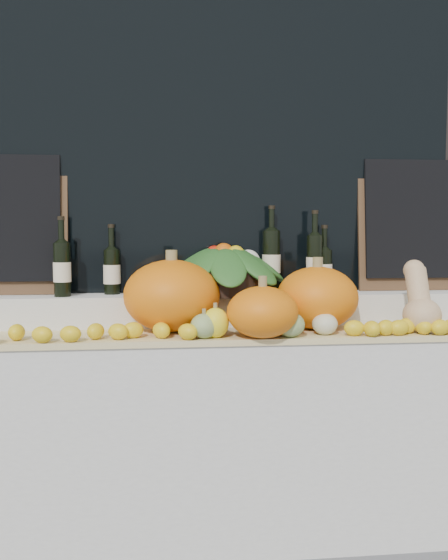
{
  "coord_description": "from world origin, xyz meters",
  "views": [
    {
      "loc": [
        -0.29,
        -1.11,
        1.33
      ],
      "look_at": [
        0.0,
        1.45,
        1.12
      ],
      "focal_mm": 40.0,
      "sensor_mm": 36.0,
      "label": 1
    }
  ],
  "objects_px": {
    "butternut_squash": "(420,303)",
    "wine_bottle_tall": "(271,261)",
    "pumpkin_right": "(317,298)",
    "pumpkin_left": "(172,296)",
    "produce_bowl": "(224,269)"
  },
  "relations": [
    {
      "from": "pumpkin_left",
      "to": "produce_bowl",
      "type": "distance_m",
      "value": 0.32
    },
    {
      "from": "pumpkin_left",
      "to": "pumpkin_right",
      "type": "bearing_deg",
      "value": -0.43
    },
    {
      "from": "pumpkin_right",
      "to": "produce_bowl",
      "type": "height_order",
      "value": "produce_bowl"
    },
    {
      "from": "pumpkin_left",
      "to": "produce_bowl",
      "type": "height_order",
      "value": "produce_bowl"
    },
    {
      "from": "butternut_squash",
      "to": "produce_bowl",
      "type": "distance_m",
      "value": 0.85
    },
    {
      "from": "produce_bowl",
      "to": "wine_bottle_tall",
      "type": "height_order",
      "value": "wine_bottle_tall"
    },
    {
      "from": "butternut_squash",
      "to": "pumpkin_right",
      "type": "bearing_deg",
      "value": 164.47
    },
    {
      "from": "pumpkin_left",
      "to": "butternut_squash",
      "type": "relative_size",
      "value": 1.36
    },
    {
      "from": "produce_bowl",
      "to": "wine_bottle_tall",
      "type": "xyz_separation_m",
      "value": [
        0.22,
        0.04,
        0.03
      ]
    },
    {
      "from": "pumpkin_right",
      "to": "produce_bowl",
      "type": "bearing_deg",
      "value": 153.07
    },
    {
      "from": "produce_bowl",
      "to": "wine_bottle_tall",
      "type": "distance_m",
      "value": 0.23
    },
    {
      "from": "pumpkin_right",
      "to": "wine_bottle_tall",
      "type": "bearing_deg",
      "value": 122.96
    },
    {
      "from": "butternut_squash",
      "to": "wine_bottle_tall",
      "type": "bearing_deg",
      "value": 148.05
    },
    {
      "from": "butternut_squash",
      "to": "pumpkin_left",
      "type": "bearing_deg",
      "value": 173.44
    },
    {
      "from": "pumpkin_right",
      "to": "pumpkin_left",
      "type": "bearing_deg",
      "value": 179.57
    }
  ]
}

